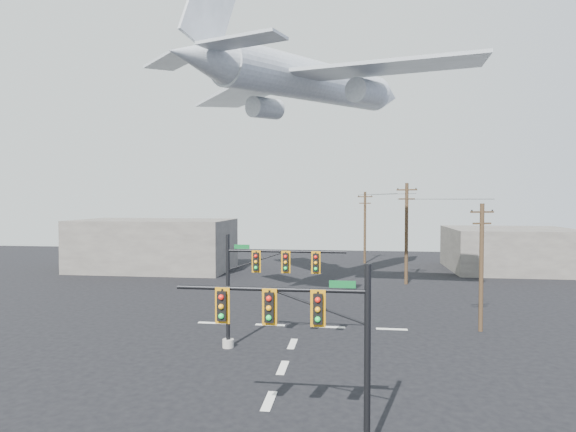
# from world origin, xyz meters

# --- Properties ---
(ground) EXTENTS (120.00, 120.00, 0.00)m
(ground) POSITION_xyz_m (0.00, 0.00, 0.00)
(ground) COLOR black
(ground) RESTS_ON ground
(lane_markings) EXTENTS (14.00, 21.20, 0.01)m
(lane_markings) POSITION_xyz_m (0.00, 5.33, 0.01)
(lane_markings) COLOR silver
(lane_markings) RESTS_ON ground
(signal_mast_near) EXTENTS (6.74, 0.70, 6.35)m
(signal_mast_near) POSITION_xyz_m (2.29, -3.88, 3.61)
(signal_mast_near) COLOR #9A958C
(signal_mast_near) RESTS_ON ground
(signal_mast_far) EXTENTS (7.00, 0.71, 6.46)m
(signal_mast_far) POSITION_xyz_m (-1.86, 6.83, 3.68)
(signal_mast_far) COLOR #9A958C
(signal_mast_far) RESTS_ON ground
(utility_pole_a) EXTENTS (1.57, 0.66, 8.17)m
(utility_pole_a) POSITION_xyz_m (11.59, 12.28, 4.27)
(utility_pole_a) COLOR #412E1C
(utility_pole_a) RESTS_ON ground
(utility_pole_b) EXTENTS (1.93, 0.90, 10.04)m
(utility_pole_b) POSITION_xyz_m (8.76, 29.08, 5.25)
(utility_pole_b) COLOR #412E1C
(utility_pole_b) RESTS_ON ground
(utility_pole_c) EXTENTS (1.93, 0.32, 9.41)m
(utility_pole_c) POSITION_xyz_m (5.09, 44.27, 4.93)
(utility_pole_c) COLOR #412E1C
(utility_pole_c) RESTS_ON ground
(power_lines) EXTENTS (8.11, 31.99, 0.60)m
(power_lines) POSITION_xyz_m (8.62, 28.33, 8.72)
(power_lines) COLOR black
(airliner) EXTENTS (24.91, 27.35, 7.94)m
(airliner) POSITION_xyz_m (0.26, 20.44, 18.11)
(airliner) COLOR silver
(building_left) EXTENTS (18.00, 10.00, 6.00)m
(building_left) POSITION_xyz_m (-20.00, 35.00, 3.00)
(building_left) COLOR slate
(building_left) RESTS_ON ground
(building_right) EXTENTS (14.00, 12.00, 5.00)m
(building_right) POSITION_xyz_m (22.00, 40.00, 2.50)
(building_right) COLOR slate
(building_right) RESTS_ON ground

